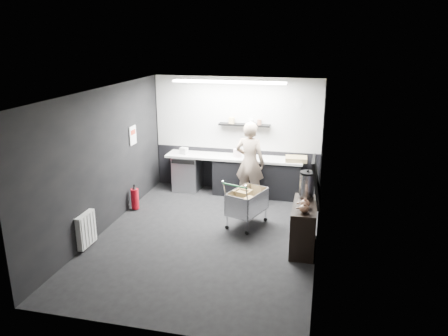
# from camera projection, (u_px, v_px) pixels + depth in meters

# --- Properties ---
(floor) EXTENTS (5.50, 5.50, 0.00)m
(floor) POSITION_uv_depth(u_px,v_px,m) (207.00, 237.00, 8.16)
(floor) COLOR black
(floor) RESTS_ON ground
(ceiling) EXTENTS (5.50, 5.50, 0.00)m
(ceiling) POSITION_uv_depth(u_px,v_px,m) (205.00, 92.00, 7.36)
(ceiling) COLOR silver
(ceiling) RESTS_ON wall_back
(wall_back) EXTENTS (5.50, 0.00, 5.50)m
(wall_back) POSITION_uv_depth(u_px,v_px,m) (237.00, 135.00, 10.31)
(wall_back) COLOR black
(wall_back) RESTS_ON floor
(wall_front) EXTENTS (5.50, 0.00, 5.50)m
(wall_front) POSITION_uv_depth(u_px,v_px,m) (144.00, 234.00, 5.20)
(wall_front) COLOR black
(wall_front) RESTS_ON floor
(wall_left) EXTENTS (0.00, 5.50, 5.50)m
(wall_left) POSITION_uv_depth(u_px,v_px,m) (103.00, 161.00, 8.19)
(wall_left) COLOR black
(wall_left) RESTS_ON floor
(wall_right) EXTENTS (0.00, 5.50, 5.50)m
(wall_right) POSITION_uv_depth(u_px,v_px,m) (321.00, 176.00, 7.32)
(wall_right) COLOR black
(wall_right) RESTS_ON floor
(kitchen_wall_panel) EXTENTS (3.95, 0.02, 1.70)m
(kitchen_wall_panel) POSITION_uv_depth(u_px,v_px,m) (237.00, 114.00, 10.15)
(kitchen_wall_panel) COLOR #B5B5B1
(kitchen_wall_panel) RESTS_ON wall_back
(dado_panel) EXTENTS (3.95, 0.02, 1.00)m
(dado_panel) POSITION_uv_depth(u_px,v_px,m) (236.00, 169.00, 10.55)
(dado_panel) COLOR black
(dado_panel) RESTS_ON wall_back
(floating_shelf) EXTENTS (1.20, 0.22, 0.04)m
(floating_shelf) POSITION_uv_depth(u_px,v_px,m) (244.00, 125.00, 10.07)
(floating_shelf) COLOR black
(floating_shelf) RESTS_ON wall_back
(wall_clock) EXTENTS (0.20, 0.03, 0.20)m
(wall_clock) POSITION_uv_depth(u_px,v_px,m) (298.00, 103.00, 9.75)
(wall_clock) COLOR silver
(wall_clock) RESTS_ON wall_back
(poster) EXTENTS (0.02, 0.30, 0.40)m
(poster) POSITION_uv_depth(u_px,v_px,m) (133.00, 135.00, 9.34)
(poster) COLOR white
(poster) RESTS_ON wall_left
(poster_red_band) EXTENTS (0.02, 0.22, 0.10)m
(poster_red_band) POSITION_uv_depth(u_px,v_px,m) (133.00, 132.00, 9.32)
(poster_red_band) COLOR red
(poster_red_band) RESTS_ON poster
(radiator) EXTENTS (0.10, 0.50, 0.60)m
(radiator) POSITION_uv_depth(u_px,v_px,m) (86.00, 230.00, 7.64)
(radiator) COLOR silver
(radiator) RESTS_ON wall_left
(ceiling_strip) EXTENTS (2.40, 0.20, 0.04)m
(ceiling_strip) POSITION_uv_depth(u_px,v_px,m) (229.00, 82.00, 9.09)
(ceiling_strip) COLOR white
(ceiling_strip) RESTS_ON ceiling
(prep_counter) EXTENTS (3.20, 0.61, 0.90)m
(prep_counter) POSITION_uv_depth(u_px,v_px,m) (239.00, 175.00, 10.24)
(prep_counter) COLOR black
(prep_counter) RESTS_ON floor
(person) EXTENTS (0.74, 0.56, 1.83)m
(person) POSITION_uv_depth(u_px,v_px,m) (250.00, 162.00, 9.62)
(person) COLOR beige
(person) RESTS_ON floor
(shopping_cart) EXTENTS (0.81, 1.07, 0.98)m
(shopping_cart) POSITION_uv_depth(u_px,v_px,m) (247.00, 203.00, 8.52)
(shopping_cart) COLOR silver
(shopping_cart) RESTS_ON floor
(sideboard) EXTENTS (0.47, 1.10, 1.65)m
(sideboard) POSITION_uv_depth(u_px,v_px,m) (305.00, 220.00, 7.61)
(sideboard) COLOR black
(sideboard) RESTS_ON floor
(fire_extinguisher) EXTENTS (0.16, 0.16, 0.54)m
(fire_extinguisher) POSITION_uv_depth(u_px,v_px,m) (135.00, 198.00, 9.35)
(fire_extinguisher) COLOR #A80B17
(fire_extinguisher) RESTS_ON floor
(cardboard_box) EXTENTS (0.50, 0.40, 0.10)m
(cardboard_box) POSITION_uv_depth(u_px,v_px,m) (296.00, 159.00, 9.77)
(cardboard_box) COLOR tan
(cardboard_box) RESTS_ON prep_counter
(pink_tub) EXTENTS (0.18, 0.18, 0.18)m
(pink_tub) POSITION_uv_depth(u_px,v_px,m) (237.00, 153.00, 10.10)
(pink_tub) COLOR silver
(pink_tub) RESTS_ON prep_counter
(white_container) EXTENTS (0.20, 0.17, 0.15)m
(white_container) POSITION_uv_depth(u_px,v_px,m) (184.00, 151.00, 10.33)
(white_container) COLOR silver
(white_container) RESTS_ON prep_counter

